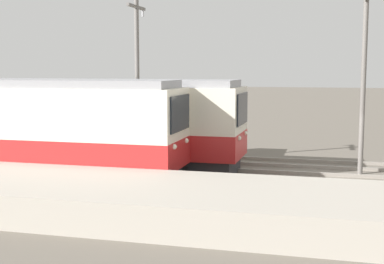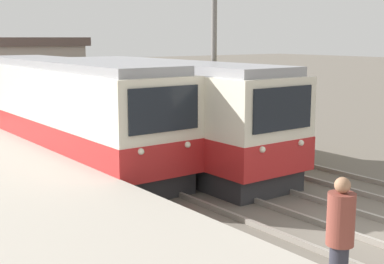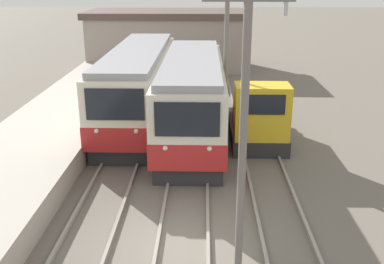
{
  "view_description": "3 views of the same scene",
  "coord_description": "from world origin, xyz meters",
  "px_view_note": "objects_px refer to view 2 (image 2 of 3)",
  "views": [
    {
      "loc": [
        -20.28,
        0.24,
        4.2
      ],
      "look_at": [
        0.07,
        5.55,
        1.68
      ],
      "focal_mm": 50.0,
      "sensor_mm": 36.0,
      "label": 1
    },
    {
      "loc": [
        -10.61,
        -6.63,
        4.59
      ],
      "look_at": [
        -0.53,
        6.78,
        1.61
      ],
      "focal_mm": 50.0,
      "sensor_mm": 36.0,
      "label": 2
    },
    {
      "loc": [
        0.76,
        -10.96,
        7.3
      ],
      "look_at": [
        0.3,
        5.97,
        1.35
      ],
      "focal_mm": 42.0,
      "sensor_mm": 36.0,
      "label": 3
    }
  ],
  "objects_px": {
    "shunting_locomotive": "(243,126)",
    "commuter_train_left": "(68,116)",
    "catenary_mast_mid": "(214,56)",
    "person_on_platform": "(340,236)",
    "commuter_train_center": "(166,116)"
  },
  "relations": [
    {
      "from": "commuter_train_center",
      "to": "catenary_mast_mid",
      "type": "distance_m",
      "value": 2.79
    },
    {
      "from": "commuter_train_left",
      "to": "shunting_locomotive",
      "type": "xyz_separation_m",
      "value": [
        5.8,
        -3.09,
        -0.55
      ]
    },
    {
      "from": "shunting_locomotive",
      "to": "catenary_mast_mid",
      "type": "height_order",
      "value": "catenary_mast_mid"
    },
    {
      "from": "commuter_train_center",
      "to": "shunting_locomotive",
      "type": "relative_size",
      "value": 2.56
    },
    {
      "from": "shunting_locomotive",
      "to": "person_on_platform",
      "type": "relative_size",
      "value": 2.5
    },
    {
      "from": "commuter_train_left",
      "to": "shunting_locomotive",
      "type": "bearing_deg",
      "value": -28.08
    },
    {
      "from": "shunting_locomotive",
      "to": "person_on_platform",
      "type": "xyz_separation_m",
      "value": [
        -8.06,
        -10.83,
        0.72
      ]
    },
    {
      "from": "commuter_train_center",
      "to": "person_on_platform",
      "type": "xyz_separation_m",
      "value": [
        -5.06,
        -11.68,
        0.19
      ]
    },
    {
      "from": "shunting_locomotive",
      "to": "commuter_train_center",
      "type": "bearing_deg",
      "value": 164.13
    },
    {
      "from": "shunting_locomotive",
      "to": "person_on_platform",
      "type": "distance_m",
      "value": 13.52
    },
    {
      "from": "catenary_mast_mid",
      "to": "person_on_platform",
      "type": "xyz_separation_m",
      "value": [
        -6.57,
        -10.77,
        -1.97
      ]
    },
    {
      "from": "shunting_locomotive",
      "to": "catenary_mast_mid",
      "type": "xyz_separation_m",
      "value": [
        -1.49,
        -0.06,
        2.7
      ]
    },
    {
      "from": "person_on_platform",
      "to": "shunting_locomotive",
      "type": "bearing_deg",
      "value": 53.33
    },
    {
      "from": "commuter_train_center",
      "to": "person_on_platform",
      "type": "height_order",
      "value": "commuter_train_center"
    },
    {
      "from": "shunting_locomotive",
      "to": "commuter_train_left",
      "type": "bearing_deg",
      "value": 151.92
    }
  ]
}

